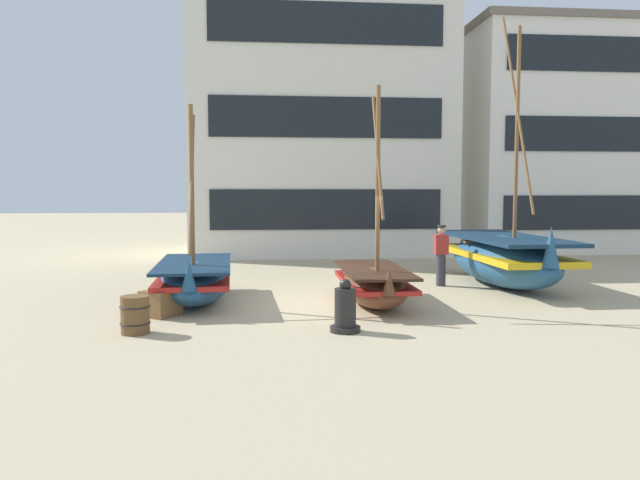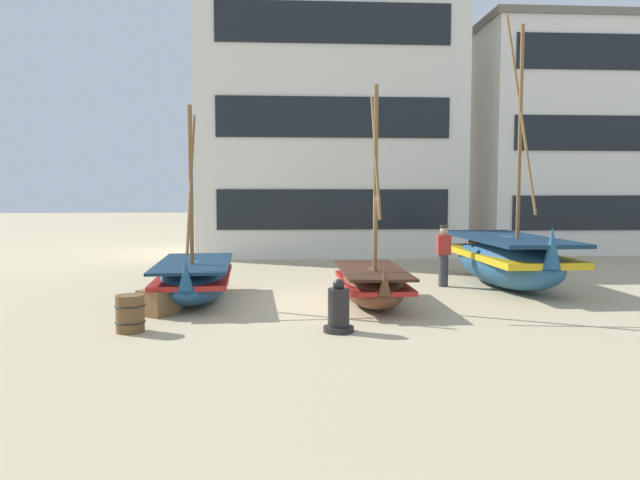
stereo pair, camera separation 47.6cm
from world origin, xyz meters
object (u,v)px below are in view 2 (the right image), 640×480
at_px(fishing_boat_far_right, 194,279).
at_px(harbor_building_main, 327,126).
at_px(fishing_boat_centre_large, 507,259).
at_px(capstan_winch, 339,310).
at_px(harbor_building_annex, 562,139).
at_px(wooden_barrel, 130,314).
at_px(fishing_boat_near_left, 372,284).
at_px(cargo_crate, 158,302).
at_px(fisherman_by_hull, 444,256).

height_order(fishing_boat_far_right, harbor_building_main, harbor_building_main).
xyz_separation_m(fishing_boat_centre_large, fishing_boat_far_right, (-8.26, -1.68, -0.24)).
distance_m(capstan_winch, harbor_building_annex, 19.68).
distance_m(wooden_barrel, harbor_building_annex, 22.01).
distance_m(fishing_boat_near_left, fishing_boat_far_right, 4.23).
relative_size(fishing_boat_centre_large, fishing_boat_far_right, 1.62).
xyz_separation_m(fishing_boat_near_left, harbor_building_main, (-0.06, 12.47, 4.90)).
bearing_deg(fishing_boat_near_left, harbor_building_annex, 50.71).
distance_m(fishing_boat_near_left, cargo_crate, 4.78).
bearing_deg(fishing_boat_centre_large, harbor_building_annex, 58.47).
bearing_deg(harbor_building_annex, fishing_boat_centre_large, -121.53).
xyz_separation_m(fishing_boat_near_left, wooden_barrel, (-4.91, -2.43, -0.14)).
bearing_deg(capstan_winch, harbor_building_main, 86.33).
bearing_deg(harbor_building_annex, fisherman_by_hull, -128.33).
height_order(capstan_winch, cargo_crate, capstan_winch).
xyz_separation_m(capstan_winch, wooden_barrel, (-3.88, 0.23, -0.05)).
distance_m(fishing_boat_centre_large, harbor_building_main, 11.79).
xyz_separation_m(fisherman_by_hull, wooden_barrel, (-7.28, -4.99, -0.48)).
xyz_separation_m(wooden_barrel, harbor_building_main, (4.85, 14.91, 5.03)).
bearing_deg(fishing_boat_centre_large, fisherman_by_hull, 176.79).
xyz_separation_m(fisherman_by_hull, capstan_winch, (-3.40, -5.21, -0.43)).
xyz_separation_m(fishing_boat_near_left, capstan_winch, (-1.03, -2.66, -0.08)).
bearing_deg(fishing_boat_far_right, harbor_building_main, 70.69).
height_order(fishing_boat_near_left, harbor_building_annex, harbor_building_annex).
bearing_deg(cargo_crate, harbor_building_annex, 41.97).
relative_size(fishing_boat_near_left, harbor_building_annex, 0.50).
height_order(fishing_boat_centre_large, cargo_crate, fishing_boat_centre_large).
relative_size(capstan_winch, wooden_barrel, 1.42).
bearing_deg(fishing_boat_centre_large, harbor_building_main, 112.58).
bearing_deg(harbor_building_main, capstan_winch, -93.67).
relative_size(fishing_boat_far_right, fisherman_by_hull, 2.71).
height_order(fisherman_by_hull, capstan_winch, fisherman_by_hull).
xyz_separation_m(fisherman_by_hull, harbor_building_annex, (8.03, 10.16, 4.08)).
height_order(capstan_winch, harbor_building_annex, harbor_building_annex).
bearing_deg(fishing_boat_centre_large, fishing_boat_far_right, -168.54).
xyz_separation_m(fishing_boat_far_right, wooden_barrel, (-0.75, -3.21, -0.18)).
bearing_deg(harbor_building_annex, fishing_boat_near_left, -129.29).
relative_size(fishing_boat_centre_large, capstan_winch, 7.42).
bearing_deg(fishing_boat_far_right, fishing_boat_centre_large, 11.46).
relative_size(cargo_crate, harbor_building_main, 0.06).
xyz_separation_m(fishing_boat_centre_large, harbor_building_annex, (6.29, 10.26, 4.14)).
xyz_separation_m(fishing_boat_far_right, fisherman_by_hull, (6.53, 1.77, 0.30)).
relative_size(fishing_boat_near_left, fishing_boat_centre_large, 0.67).
height_order(fishing_boat_centre_large, capstan_winch, fishing_boat_centre_large).
distance_m(fishing_boat_centre_large, capstan_winch, 7.26).
distance_m(fishing_boat_far_right, fisherman_by_hull, 6.77).
bearing_deg(cargo_crate, wooden_barrel, -97.58).
height_order(fishing_boat_near_left, wooden_barrel, fishing_boat_near_left).
bearing_deg(wooden_barrel, cargo_crate, 82.42).
xyz_separation_m(capstan_winch, cargo_crate, (-3.67, 1.79, -0.13)).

